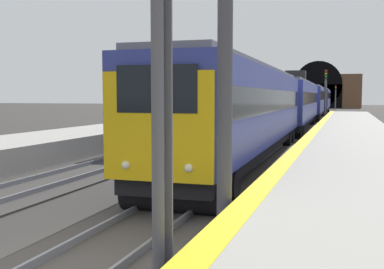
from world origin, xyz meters
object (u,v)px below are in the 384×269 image
Objects in this scene: railway_signal_near at (158,46)px; catenary_mast_far at (198,86)px; train_main_approaching at (306,101)px; railway_signal_mid at (326,90)px; train_adjacent_platform at (258,101)px; railway_signal_far at (336,95)px.

catenary_mast_far reaches higher than railway_signal_near.
catenary_mast_far is at bearing -92.55° from train_main_approaching.
railway_signal_mid is 0.75× the size of catenary_mast_far.
train_main_approaching is 1.40× the size of train_adjacent_platform.
railway_signal_near is at bearing -171.73° from train_adjacent_platform.
train_main_approaching is 14.39× the size of railway_signal_near.
train_main_approaching is 16.24× the size of railway_signal_far.
train_adjacent_platform is at bearing -67.48° from railway_signal_mid.
railway_signal_near is 49.78m from railway_signal_mid.
train_main_approaching is 14.35× the size of railway_signal_mid.
railway_signal_near is 49.23m from catenary_mast_far.
railway_signal_mid reaches higher than train_main_approaching.
railway_signal_far is 56.14m from catenary_mast_far.
train_adjacent_platform is 10.23× the size of railway_signal_mid.
railway_signal_far is (51.68, 0.00, -0.48)m from railway_signal_mid.
catenary_mast_far is at bearing -163.28° from railway_signal_near.
train_main_approaching is 10.74× the size of catenary_mast_far.
railway_signal_mid is (49.78, -0.00, 0.01)m from railway_signal_near.
railway_signal_near reaches higher than railway_signal_far.
railway_signal_far is (101.46, 0.00, -0.47)m from railway_signal_near.
railway_signal_far reaches higher than train_adjacent_platform.
railway_signal_near is at bearing 1.65° from train_main_approaching.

